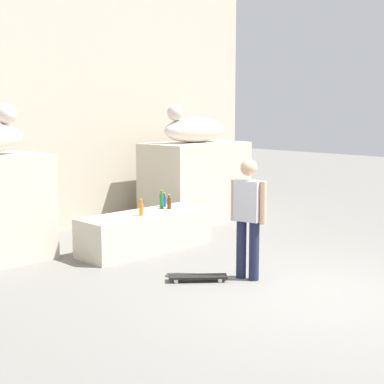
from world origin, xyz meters
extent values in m
plane|color=slate|center=(0.00, 0.00, 0.00)|extent=(40.00, 40.00, 0.00)
cube|color=#C0B4A0|center=(0.00, 5.89, 2.97)|extent=(9.63, 0.60, 5.94)
cube|color=beige|center=(2.35, 4.51, 0.82)|extent=(2.08, 1.30, 1.64)
sphere|color=beige|center=(-1.80, 4.46, 2.26)|extent=(0.32, 0.32, 0.32)
ellipsoid|color=beige|center=(2.35, 4.51, 1.90)|extent=(1.61, 0.60, 0.52)
sphere|color=beige|center=(1.80, 4.53, 2.26)|extent=(0.32, 0.32, 0.32)
cube|color=beige|center=(0.00, 3.32, 0.32)|extent=(2.34, 0.78, 0.63)
cylinder|color=#1E233F|center=(-0.06, 1.18, 0.41)|extent=(0.14, 0.14, 0.82)
cylinder|color=#1E233F|center=(-0.02, 0.98, 0.41)|extent=(0.14, 0.14, 0.82)
cube|color=silver|center=(-0.04, 1.08, 1.10)|extent=(0.27, 0.39, 0.56)
sphere|color=tan|center=(-0.04, 1.08, 1.55)|extent=(0.23, 0.23, 0.23)
cylinder|color=tan|center=(-0.08, 1.30, 1.09)|extent=(0.09, 0.09, 0.58)
cylinder|color=tan|center=(0.01, 0.86, 1.09)|extent=(0.09, 0.09, 0.58)
cube|color=black|center=(-0.62, 1.48, 0.07)|extent=(0.73, 0.68, 0.02)
cylinder|color=white|center=(-0.34, 1.33, 0.03)|extent=(0.06, 0.06, 0.06)
cylinder|color=white|center=(-0.43, 1.23, 0.03)|extent=(0.06, 0.06, 0.06)
cylinder|color=white|center=(-0.80, 1.73, 0.03)|extent=(0.06, 0.06, 0.06)
cylinder|color=white|center=(-0.89, 1.62, 0.03)|extent=(0.06, 0.06, 0.06)
cylinder|color=#194C99|center=(0.62, 3.54, 0.72)|extent=(0.07, 0.07, 0.18)
cylinder|color=#194C99|center=(0.62, 3.54, 0.84)|extent=(0.03, 0.03, 0.06)
cylinder|color=yellow|center=(0.62, 3.54, 0.88)|extent=(0.04, 0.04, 0.01)
cylinder|color=#593314|center=(0.53, 3.31, 0.72)|extent=(0.07, 0.07, 0.18)
cylinder|color=#593314|center=(0.53, 3.31, 0.85)|extent=(0.03, 0.03, 0.06)
cylinder|color=yellow|center=(0.53, 3.31, 0.88)|extent=(0.04, 0.04, 0.01)
cylinder|color=orange|center=(-0.21, 3.17, 0.74)|extent=(0.07, 0.07, 0.21)
cylinder|color=orange|center=(-0.21, 3.17, 0.87)|extent=(0.03, 0.03, 0.06)
cylinder|color=yellow|center=(-0.21, 3.17, 0.90)|extent=(0.04, 0.04, 0.01)
cylinder|color=#1E722D|center=(0.47, 3.45, 0.76)|extent=(0.07, 0.07, 0.25)
cylinder|color=#1E722D|center=(0.47, 3.45, 0.92)|extent=(0.03, 0.03, 0.06)
cylinder|color=yellow|center=(0.47, 3.45, 0.95)|extent=(0.04, 0.04, 0.01)
camera|label=1|loc=(-5.99, -3.88, 2.36)|focal=53.65mm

